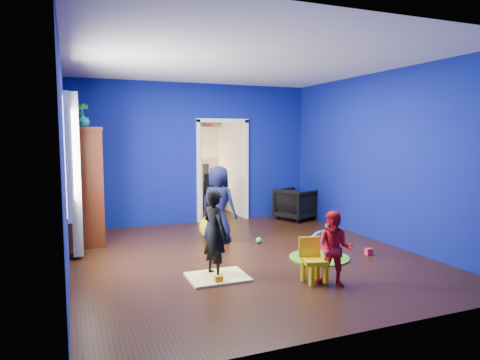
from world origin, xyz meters
name	(u,v)px	position (x,y,z in m)	size (l,w,h in m)	color
floor	(246,256)	(0.00, 0.00, 0.00)	(5.00, 5.50, 0.01)	black
ceiling	(246,61)	(0.00, 0.00, 2.90)	(5.00, 5.50, 0.01)	white
wall_back	(195,154)	(0.00, 2.75, 1.45)	(5.00, 0.02, 2.90)	navy
wall_front	(363,178)	(0.00, -2.75, 1.45)	(5.00, 0.02, 2.90)	navy
wall_left	(65,165)	(-2.50, 0.00, 1.45)	(0.02, 5.50, 2.90)	navy
wall_right	(381,158)	(2.50, 0.00, 1.45)	(0.02, 5.50, 2.90)	navy
alcove	(210,160)	(0.60, 3.62, 1.25)	(1.00, 1.75, 2.50)	silver
armchair	(296,204)	(2.10, 2.20, 0.34)	(0.73, 0.75, 0.68)	black
child_black	(215,233)	(-0.73, -0.71, 0.57)	(0.41, 0.27, 1.13)	black
child_navy	(218,204)	(-0.11, 0.96, 0.66)	(0.64, 0.42, 1.32)	#0F1837
toddler_red	(334,249)	(0.50, -1.60, 0.46)	(0.45, 0.35, 0.92)	red
vase	(83,120)	(-2.22, 1.55, 2.07)	(0.22, 0.22, 0.22)	#0C4C60
potted_plant	(82,115)	(-2.22, 2.07, 2.17)	(0.24, 0.24, 0.43)	#2E7F36
tv_armoire	(85,185)	(-2.22, 1.85, 0.98)	(0.58, 1.14, 1.96)	#42150B
crt_tv	(87,183)	(-2.18, 1.85, 1.02)	(0.46, 0.70, 0.54)	silver
yellow_blanket	(218,277)	(-0.73, -0.81, 0.01)	(0.75, 0.60, 0.03)	#F2E07A
hopper_ball	(211,227)	(-0.16, 1.21, 0.21)	(0.42, 0.42, 0.42)	yellow
kid_chair	(315,263)	(0.35, -1.40, 0.25)	(0.28, 0.28, 0.50)	yellow
play_mat	(319,257)	(0.97, -0.53, 0.01)	(0.89, 0.89, 0.02)	green
toy_arch	(319,257)	(0.97, -0.53, 0.02)	(0.80, 0.80, 0.05)	#3F8CD8
window_left	(66,156)	(-2.48, 0.35, 1.55)	(0.03, 0.95, 1.55)	white
curtain	(75,174)	(-2.37, 0.90, 1.25)	(0.14, 0.42, 2.40)	slate
doorway	(222,172)	(0.60, 2.75, 1.05)	(1.16, 0.10, 2.10)	white
study_desk	(202,194)	(0.60, 4.26, 0.38)	(0.88, 0.44, 0.75)	#3D140A
desk_monitor	(201,171)	(0.60, 4.38, 0.95)	(0.40, 0.05, 0.32)	black
desk_lamp	(191,172)	(0.32, 4.32, 0.93)	(0.14, 0.14, 0.14)	#FFD88C
folding_chair	(215,196)	(0.60, 3.30, 0.46)	(0.40, 0.40, 0.92)	black
book_shelf	(201,128)	(0.60, 4.37, 2.02)	(0.88, 0.24, 0.04)	white
toy_0	(369,252)	(1.78, -0.65, 0.05)	(0.10, 0.08, 0.10)	#F22837
toy_1	(328,226)	(2.22, 1.15, 0.06)	(0.11, 0.11, 0.11)	#237DC6
toy_2	(218,280)	(-0.79, -1.02, 0.05)	(0.10, 0.08, 0.10)	orange
toy_3	(259,240)	(0.50, 0.61, 0.06)	(0.11, 0.11, 0.11)	green
toy_4	(332,242)	(1.59, 0.07, 0.05)	(0.10, 0.08, 0.10)	#D14EA8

